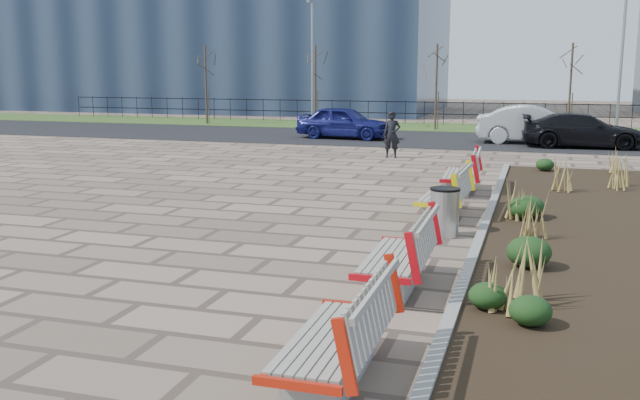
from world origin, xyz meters
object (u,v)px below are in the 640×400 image
(bench_c, at_px, (443,192))
(lamp_west, at_px, (312,66))
(bench_a, at_px, (331,332))
(car_blue, at_px, (344,122))
(litter_bin, at_px, (444,213))
(lamp_east, at_px, (621,66))
(pedestrian, at_px, (392,134))
(bench_b, at_px, (395,253))
(car_silver, at_px, (534,125))
(car_black, at_px, (582,130))
(bench_d, at_px, (460,172))

(bench_c, bearing_deg, lamp_west, 116.79)
(bench_a, distance_m, car_blue, 23.54)
(litter_bin, distance_m, lamp_east, 21.81)
(pedestrian, distance_m, lamp_east, 13.22)
(litter_bin, bearing_deg, car_blue, 111.14)
(bench_b, height_order, litter_bin, bench_b)
(litter_bin, bearing_deg, bench_c, 98.46)
(bench_a, bearing_deg, car_blue, 104.63)
(bench_c, xyz_separation_m, pedestrian, (-2.90, 9.09, 0.27))
(litter_bin, relative_size, lamp_east, 0.14)
(bench_b, height_order, car_blue, car_blue)
(car_silver, relative_size, car_black, 1.02)
(bench_a, bearing_deg, lamp_west, 107.79)
(car_blue, height_order, lamp_east, lamp_east)
(pedestrian, relative_size, car_blue, 0.39)
(litter_bin, bearing_deg, lamp_east, 77.33)
(bench_a, relative_size, bench_d, 1.00)
(bench_b, bearing_deg, bench_d, 89.30)
(bench_c, bearing_deg, bench_b, -88.06)
(bench_c, height_order, lamp_east, lamp_east)
(bench_c, distance_m, car_black, 14.38)
(car_silver, bearing_deg, pedestrian, 139.89)
(car_silver, bearing_deg, bench_d, 169.48)
(bench_d, height_order, pedestrian, pedestrian)
(bench_a, bearing_deg, car_silver, 85.73)
(lamp_west, bearing_deg, car_silver, -22.64)
(car_blue, relative_size, lamp_west, 0.66)
(bench_d, bearing_deg, car_blue, 114.70)
(bench_b, xyz_separation_m, pedestrian, (-2.90, 14.03, 0.27))
(car_black, xyz_separation_m, lamp_west, (-12.32, 5.45, 2.38))
(bench_b, height_order, car_silver, car_silver)
(litter_bin, bearing_deg, lamp_west, 113.65)
(bench_a, bearing_deg, car_black, 81.10)
(car_black, height_order, lamp_west, lamp_west)
(bench_c, height_order, lamp_west, lamp_west)
(car_silver, height_order, car_black, car_silver)
(bench_c, relative_size, car_black, 0.48)
(litter_bin, distance_m, pedestrian, 11.23)
(bench_b, distance_m, litter_bin, 3.27)
(lamp_west, xyz_separation_m, lamp_east, (14.00, 0.00, 0.00))
(bench_b, distance_m, car_blue, 20.55)
(bench_a, relative_size, litter_bin, 2.45)
(bench_a, distance_m, bench_d, 11.07)
(car_silver, bearing_deg, bench_b, 172.47)
(lamp_east, bearing_deg, car_blue, -156.80)
(bench_c, xyz_separation_m, car_silver, (1.59, 15.02, 0.25))
(litter_bin, xyz_separation_m, car_silver, (1.34, 16.71, 0.33))
(litter_bin, height_order, car_blue, car_blue)
(bench_c, xyz_separation_m, bench_d, (0.00, 3.01, 0.00))
(bench_b, relative_size, lamp_east, 0.35)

